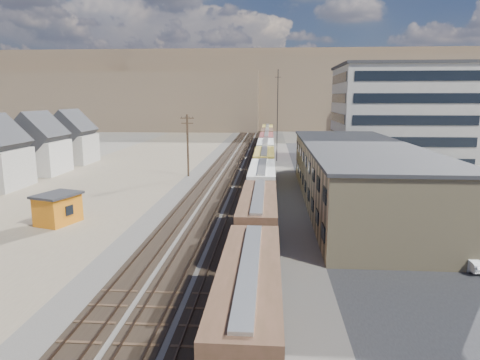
# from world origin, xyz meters

# --- Properties ---
(ground) EXTENTS (300.00, 300.00, 0.00)m
(ground) POSITION_xyz_m (0.00, 0.00, 0.00)
(ground) COLOR #6B6356
(ground) RESTS_ON ground
(ballast_bed) EXTENTS (18.00, 200.00, 0.06)m
(ballast_bed) POSITION_xyz_m (0.00, 50.00, 0.03)
(ballast_bed) COLOR #4C4742
(ballast_bed) RESTS_ON ground
(dirt_yard) EXTENTS (24.00, 180.00, 0.03)m
(dirt_yard) POSITION_xyz_m (-20.00, 40.00, 0.01)
(dirt_yard) COLOR #7A6954
(dirt_yard) RESTS_ON ground
(asphalt_lot) EXTENTS (26.00, 120.00, 0.04)m
(asphalt_lot) POSITION_xyz_m (22.00, 35.00, 0.02)
(asphalt_lot) COLOR #232326
(asphalt_lot) RESTS_ON ground
(rail_tracks) EXTENTS (11.40, 200.00, 0.24)m
(rail_tracks) POSITION_xyz_m (-0.55, 50.00, 0.11)
(rail_tracks) COLOR black
(rail_tracks) RESTS_ON ground
(freight_train) EXTENTS (3.00, 119.74, 4.46)m
(freight_train) POSITION_xyz_m (3.80, 47.14, 2.79)
(freight_train) COLOR black
(freight_train) RESTS_ON ground
(warehouse) EXTENTS (12.40, 40.40, 7.25)m
(warehouse) POSITION_xyz_m (14.98, 25.00, 3.65)
(warehouse) COLOR tan
(warehouse) RESTS_ON ground
(office_tower) EXTENTS (22.60, 18.60, 18.45)m
(office_tower) POSITION_xyz_m (27.95, 54.95, 9.26)
(office_tower) COLOR #9E998E
(office_tower) RESTS_ON ground
(utility_pole_north) EXTENTS (2.20, 0.32, 10.00)m
(utility_pole_north) POSITION_xyz_m (-8.50, 42.00, 5.30)
(utility_pole_north) COLOR #382619
(utility_pole_north) RESTS_ON ground
(radio_mast) EXTENTS (1.20, 0.16, 18.00)m
(radio_mast) POSITION_xyz_m (6.00, 60.00, 9.12)
(radio_mast) COLOR black
(radio_mast) RESTS_ON ground
(hills_north) EXTENTS (265.00, 80.00, 32.00)m
(hills_north) POSITION_xyz_m (0.17, 167.92, 14.10)
(hills_north) COLOR brown
(hills_north) RESTS_ON ground
(maintenance_shed) EXTENTS (4.45, 5.07, 3.13)m
(maintenance_shed) POSITION_xyz_m (-16.60, 14.91, 1.60)
(maintenance_shed) COLOR orange
(maintenance_shed) RESTS_ON ground
(parked_car_white) EXTENTS (2.32, 4.70, 1.48)m
(parked_car_white) POSITION_xyz_m (19.70, 6.45, 0.74)
(parked_car_white) COLOR silver
(parked_car_white) RESTS_ON ground
(parked_car_blue) EXTENTS (4.66, 6.33, 1.60)m
(parked_car_blue) POSITION_xyz_m (24.90, 52.65, 0.80)
(parked_car_blue) COLOR navy
(parked_car_blue) RESTS_ON ground
(parked_car_far) EXTENTS (3.20, 4.82, 1.53)m
(parked_car_far) POSITION_xyz_m (31.41, 52.11, 0.76)
(parked_car_far) COLOR white
(parked_car_far) RESTS_ON ground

